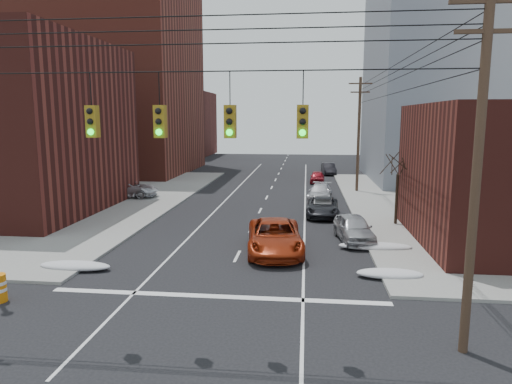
% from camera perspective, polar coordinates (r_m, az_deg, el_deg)
% --- Properties ---
extents(building_brick_tall, '(24.00, 20.00, 30.00)m').
position_cam_1_polar(building_brick_tall, '(65.47, -19.36, 15.61)').
color(building_brick_tall, maroon).
rests_on(building_brick_tall, ground).
extents(building_brick_far, '(22.00, 18.00, 12.00)m').
position_cam_1_polar(building_brick_far, '(89.88, -13.02, 8.28)').
color(building_brick_far, '#511D18').
rests_on(building_brick_far, ground).
extents(building_office, '(22.00, 20.00, 25.00)m').
position_cam_1_polar(building_office, '(58.15, 25.56, 13.61)').
color(building_office, gray).
rests_on(building_office, ground).
extents(building_glass, '(20.00, 18.00, 22.00)m').
position_cam_1_polar(building_glass, '(83.52, 20.90, 11.29)').
color(building_glass, gray).
rests_on(building_glass, ground).
extents(utility_pole_right, '(2.20, 0.28, 11.00)m').
position_cam_1_polar(utility_pole_right, '(14.82, 25.91, 2.78)').
color(utility_pole_right, '#473323').
rests_on(utility_pole_right, ground).
extents(utility_pole_far, '(2.20, 0.28, 11.00)m').
position_cam_1_polar(utility_pole_far, '(45.19, 12.72, 7.24)').
color(utility_pole_far, '#473323').
rests_on(utility_pole_far, ground).
extents(traffic_signals, '(17.00, 0.42, 2.02)m').
position_cam_1_polar(traffic_signals, '(14.27, -7.69, 8.98)').
color(traffic_signals, black).
rests_on(traffic_signals, ground).
extents(bare_tree, '(2.09, 2.20, 4.93)m').
position_cam_1_polar(bare_tree, '(31.86, 17.18, 0.02)').
color(bare_tree, black).
rests_on(bare_tree, ground).
extents(snow_nw, '(3.50, 1.08, 0.42)m').
position_cam_1_polar(snow_nw, '(23.75, -21.68, -8.56)').
color(snow_nw, silver).
rests_on(snow_nw, ground).
extents(snow_ne, '(3.00, 1.08, 0.42)m').
position_cam_1_polar(snow_ne, '(21.91, 16.38, -9.77)').
color(snow_ne, silver).
rests_on(snow_ne, ground).
extents(snow_east_far, '(4.00, 1.08, 0.42)m').
position_cam_1_polar(snow_east_far, '(26.15, 14.68, -6.58)').
color(snow_east_far, silver).
rests_on(snow_east_far, ground).
extents(red_pickup, '(3.51, 6.47, 1.72)m').
position_cam_1_polar(red_pickup, '(24.76, 2.37, -5.60)').
color(red_pickup, maroon).
rests_on(red_pickup, ground).
extents(parked_car_a, '(2.44, 4.82, 1.57)m').
position_cam_1_polar(parked_car_a, '(27.53, 12.13, -4.44)').
color(parked_car_a, '#A6A7AB').
rests_on(parked_car_a, ground).
extents(parked_car_b, '(1.56, 3.81, 1.23)m').
position_cam_1_polar(parked_car_b, '(34.60, 8.35, -1.82)').
color(parked_car_b, silver).
rests_on(parked_car_b, ground).
extents(parked_car_c, '(2.51, 5.05, 1.37)m').
position_cam_1_polar(parked_car_c, '(34.10, 8.33, -1.86)').
color(parked_car_c, black).
rests_on(parked_car_c, ground).
extents(parked_car_d, '(2.47, 5.03, 1.41)m').
position_cam_1_polar(parked_car_d, '(40.50, 8.02, -0.07)').
color(parked_car_d, '#B2B1B6').
rests_on(parked_car_d, ground).
extents(parked_car_e, '(1.74, 3.92, 1.31)m').
position_cam_1_polar(parked_car_e, '(51.38, 7.67, 1.86)').
color(parked_car_e, maroon).
rests_on(parked_car_e, ground).
extents(parked_car_f, '(1.88, 4.49, 1.44)m').
position_cam_1_polar(parked_car_f, '(59.28, 9.05, 2.88)').
color(parked_car_f, black).
rests_on(parked_car_f, ground).
extents(lot_car_a, '(4.48, 2.57, 1.40)m').
position_cam_1_polar(lot_car_a, '(39.35, -23.14, -0.79)').
color(lot_car_a, silver).
rests_on(lot_car_a, sidewalk_nw).
extents(lot_car_b, '(5.40, 2.58, 1.49)m').
position_cam_1_polar(lot_car_b, '(42.61, -15.68, 0.40)').
color(lot_car_b, silver).
rests_on(lot_car_b, sidewalk_nw).
extents(lot_car_c, '(4.64, 3.08, 1.25)m').
position_cam_1_polar(lot_car_c, '(42.26, -27.58, -0.55)').
color(lot_car_c, black).
rests_on(lot_car_c, sidewalk_nw).
extents(lot_car_d, '(3.83, 2.03, 1.24)m').
position_cam_1_polar(lot_car_d, '(45.05, -20.35, 0.47)').
color(lot_car_d, '#A6A6AB').
rests_on(lot_car_d, sidewalk_nw).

